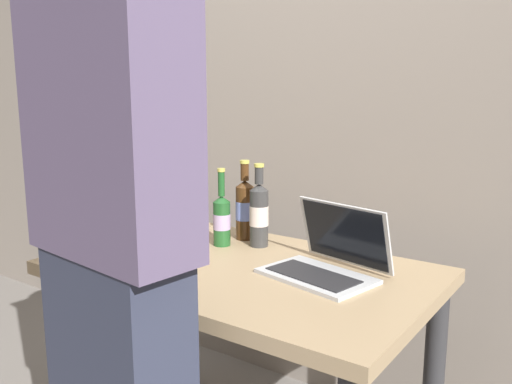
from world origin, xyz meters
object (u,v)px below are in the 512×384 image
(beer_bottle_brown, at_px, (222,219))
(person_figure, at_px, (114,246))
(laptop, at_px, (328,259))
(beer_bottle_amber, at_px, (245,208))
(beer_bottle_dark, at_px, (259,213))

(beer_bottle_brown, xyz_separation_m, person_figure, (0.22, -0.68, 0.10))
(laptop, height_order, beer_bottle_amber, beer_bottle_amber)
(laptop, xyz_separation_m, beer_bottle_amber, (-0.45, 0.18, 0.07))
(laptop, xyz_separation_m, beer_bottle_dark, (-0.35, 0.13, 0.07))
(laptop, distance_m, beer_bottle_dark, 0.38)
(person_figure, bearing_deg, laptop, 68.30)
(laptop, height_order, person_figure, person_figure)
(beer_bottle_brown, relative_size, person_figure, 0.16)
(beer_bottle_brown, bearing_deg, beer_bottle_amber, 81.18)
(beer_bottle_brown, height_order, person_figure, person_figure)
(laptop, bearing_deg, beer_bottle_brown, 172.57)
(laptop, height_order, beer_bottle_dark, beer_bottle_dark)
(laptop, relative_size, beer_bottle_amber, 1.27)
(laptop, xyz_separation_m, person_figure, (-0.25, -0.62, 0.15))
(beer_bottle_dark, xyz_separation_m, beer_bottle_amber, (-0.10, 0.05, -0.00))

